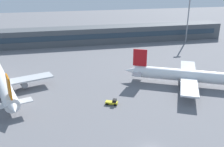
{
  "coord_description": "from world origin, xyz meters",
  "views": [
    {
      "loc": [
        -18.45,
        -43.01,
        35.68
      ],
      "look_at": [
        0.21,
        40.0,
        3.0
      ],
      "focal_mm": 41.0,
      "sensor_mm": 36.0,
      "label": 1
    }
  ],
  "objects_px": {
    "airplane_near": "(193,76)",
    "baggage_tug_yellow": "(112,102)",
    "floodlight_tower_west": "(188,15)",
    "airplane_mid": "(2,81)"
  },
  "relations": [
    {
      "from": "airplane_near",
      "to": "baggage_tug_yellow",
      "type": "xyz_separation_m",
      "value": [
        -29.93,
        -7.45,
        -2.78
      ]
    },
    {
      "from": "airplane_near",
      "to": "baggage_tug_yellow",
      "type": "relative_size",
      "value": 11.24
    },
    {
      "from": "baggage_tug_yellow",
      "to": "floodlight_tower_west",
      "type": "relative_size",
      "value": 0.15
    },
    {
      "from": "floodlight_tower_west",
      "to": "airplane_near",
      "type": "bearing_deg",
      "value": -115.86
    },
    {
      "from": "baggage_tug_yellow",
      "to": "airplane_mid",
      "type": "bearing_deg",
      "value": 152.78
    },
    {
      "from": "airplane_mid",
      "to": "baggage_tug_yellow",
      "type": "bearing_deg",
      "value": -27.22
    },
    {
      "from": "airplane_mid",
      "to": "airplane_near",
      "type": "bearing_deg",
      "value": -8.65
    },
    {
      "from": "baggage_tug_yellow",
      "to": "floodlight_tower_west",
      "type": "xyz_separation_m",
      "value": [
        57.81,
        64.99,
        14.54
      ]
    },
    {
      "from": "airplane_near",
      "to": "airplane_mid",
      "type": "relative_size",
      "value": 0.96
    },
    {
      "from": "airplane_mid",
      "to": "floodlight_tower_west",
      "type": "xyz_separation_m",
      "value": [
        90.95,
        47.95,
        11.82
      ]
    }
  ]
}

